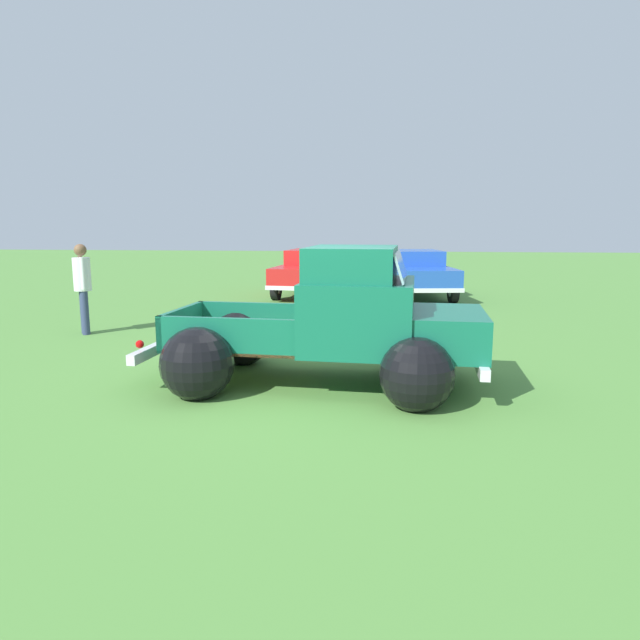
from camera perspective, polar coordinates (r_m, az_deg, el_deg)
ground_plane at (r=8.06m, az=-0.71°, el=-6.32°), size 80.00×80.00×0.00m
vintage_pickup_truck at (r=7.82m, az=2.07°, el=-1.11°), size 4.73×2.99×1.96m
show_car_0 at (r=17.94m, az=-0.50°, el=5.05°), size 2.34×4.61×1.43m
show_car_1 at (r=17.71m, az=9.59°, el=4.85°), size 2.42×4.63×1.43m
spectator_0 at (r=12.39m, az=-22.87°, el=3.50°), size 0.47×0.49×1.83m
lane_cone_0 at (r=11.13m, az=-9.88°, el=-0.37°), size 0.36×0.36×0.63m
lane_cone_1 at (r=11.24m, az=-14.21°, el=-0.42°), size 0.36×0.36×0.63m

